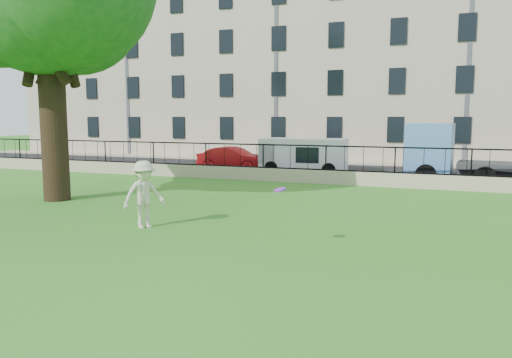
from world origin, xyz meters
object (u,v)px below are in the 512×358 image
at_px(white_van, 303,156).
at_px(blue_truck, 482,154).
at_px(man, 144,194).
at_px(red_sedan, 233,159).
at_px(frisbee, 280,190).

bearing_deg(white_van, blue_truck, -9.14).
distance_m(man, red_sedan, 14.44).
bearing_deg(man, blue_truck, -1.82).
xyz_separation_m(man, white_van, (0.50, 14.00, 0.02)).
relative_size(red_sedan, blue_truck, 0.62).
bearing_deg(frisbee, blue_truck, 70.62).
relative_size(frisbee, white_van, 0.06).
height_order(man, red_sedan, man).
height_order(man, white_van, white_van).
distance_m(man, white_van, 14.01).
xyz_separation_m(man, blue_truck, (9.00, 13.00, 0.43)).
bearing_deg(blue_truck, man, -120.57).
bearing_deg(man, white_van, 30.84).
bearing_deg(red_sedan, frisbee, -151.22).
distance_m(red_sedan, blue_truck, 12.59).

